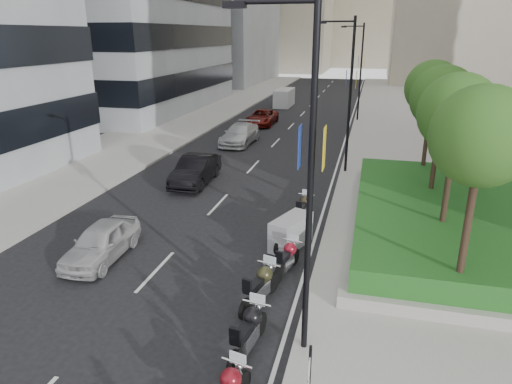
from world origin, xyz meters
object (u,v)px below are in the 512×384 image
(lamp_post_1, at_px, (348,89))
(motorcycle_2, at_px, (249,332))
(motorcycle_4, at_px, (287,258))
(motorcycle_5, at_px, (291,232))
(car_c, at_px, (240,134))
(car_b, at_px, (196,170))
(car_d, at_px, (262,117))
(motorcycle_6, at_px, (303,208))
(delivery_van, at_px, (284,98))
(car_a, at_px, (101,242))
(lamp_post_2, at_px, (359,67))
(lamp_post_0, at_px, (304,169))
(motorcycle_3, at_px, (260,286))

(lamp_post_1, height_order, motorcycle_2, lamp_post_1)
(motorcycle_4, relative_size, motorcycle_5, 0.94)
(motorcycle_4, bearing_deg, car_c, 33.35)
(motorcycle_4, bearing_deg, car_b, 50.50)
(car_d, bearing_deg, motorcycle_4, -74.34)
(lamp_post_1, distance_m, motorcycle_6, 9.30)
(car_d, bearing_deg, delivery_van, 91.23)
(motorcycle_5, relative_size, car_a, 0.56)
(delivery_van, bearing_deg, lamp_post_1, -71.83)
(motorcycle_2, xyz_separation_m, car_d, (-7.14, 31.34, 0.05))
(motorcycle_4, height_order, car_a, car_a)
(motorcycle_6, bearing_deg, lamp_post_2, 3.30)
(lamp_post_1, height_order, delivery_van, lamp_post_1)
(car_a, bearing_deg, motorcycle_6, 36.76)
(motorcycle_6, bearing_deg, lamp_post_0, -166.25)
(lamp_post_1, bearing_deg, motorcycle_5, -96.78)
(lamp_post_0, relative_size, motorcycle_4, 4.27)
(lamp_post_1, relative_size, motorcycle_3, 3.82)
(lamp_post_0, height_order, motorcycle_5, lamp_post_0)
(motorcycle_2, relative_size, motorcycle_3, 1.04)
(motorcycle_4, xyz_separation_m, motorcycle_5, (-0.24, 2.07, 0.07))
(lamp_post_0, height_order, lamp_post_2, same)
(lamp_post_0, distance_m, delivery_van, 43.73)
(lamp_post_0, distance_m, motorcycle_5, 7.68)
(motorcycle_2, distance_m, motorcycle_4, 4.50)
(motorcycle_2, bearing_deg, motorcycle_5, 8.40)
(motorcycle_4, relative_size, car_b, 0.44)
(motorcycle_3, bearing_deg, car_a, 91.73)
(lamp_post_0, xyz_separation_m, car_b, (-7.94, 12.90, -4.28))
(motorcycle_5, distance_m, motorcycle_6, 2.80)
(motorcycle_4, height_order, car_d, car_d)
(motorcycle_4, bearing_deg, delivery_van, 23.56)
(motorcycle_6, distance_m, delivery_van, 34.53)
(lamp_post_2, relative_size, motorcycle_5, 3.99)
(motorcycle_2, relative_size, car_a, 0.61)
(delivery_van, bearing_deg, car_d, -89.42)
(lamp_post_2, height_order, motorcycle_5, lamp_post_2)
(lamp_post_0, relative_size, motorcycle_3, 3.82)
(lamp_post_0, xyz_separation_m, motorcycle_6, (-1.22, 8.94, -4.47))
(car_d, bearing_deg, lamp_post_1, -58.54)
(lamp_post_2, height_order, delivery_van, lamp_post_2)
(motorcycle_3, bearing_deg, motorcycle_4, 3.44)
(lamp_post_2, distance_m, motorcycle_5, 29.23)
(lamp_post_1, height_order, motorcycle_5, lamp_post_1)
(lamp_post_2, xyz_separation_m, car_d, (-8.39, -4.09, -4.37))
(car_a, relative_size, delivery_van, 0.86)
(car_c, height_order, delivery_van, delivery_van)
(motorcycle_2, bearing_deg, car_c, 24.71)
(motorcycle_5, relative_size, car_b, 0.47)
(motorcycle_3, distance_m, motorcycle_4, 2.23)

